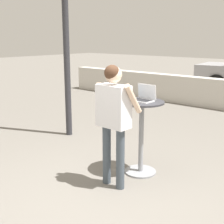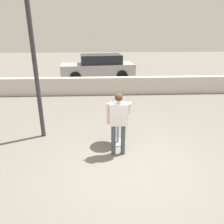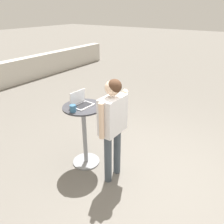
{
  "view_description": "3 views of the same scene",
  "coord_description": "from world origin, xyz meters",
  "px_view_note": "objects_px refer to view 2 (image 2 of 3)",
  "views": [
    {
      "loc": [
        2.25,
        -2.44,
        1.93
      ],
      "look_at": [
        -0.29,
        0.5,
        0.99
      ],
      "focal_mm": 50.0,
      "sensor_mm": 36.0,
      "label": 1
    },
    {
      "loc": [
        -0.62,
        -4.3,
        2.98
      ],
      "look_at": [
        -0.37,
        0.61,
        1.08
      ],
      "focal_mm": 35.0,
      "sensor_mm": 36.0,
      "label": 2
    },
    {
      "loc": [
        -2.46,
        -1.03,
        2.42
      ],
      "look_at": [
        0.03,
        0.64,
        0.97
      ],
      "focal_mm": 35.0,
      "sensor_mm": 36.0,
      "label": 3
    }
  ],
  "objects_px": {
    "parked_car_near_street": "(99,67)",
    "laptop": "(118,105)",
    "street_lamp": "(31,36)",
    "standing_person": "(118,117)",
    "cafe_table": "(118,121)",
    "coffee_mug": "(109,105)"
  },
  "relations": [
    {
      "from": "standing_person",
      "to": "parked_car_near_street",
      "type": "distance_m",
      "value": 8.77
    },
    {
      "from": "parked_car_near_street",
      "to": "street_lamp",
      "type": "relative_size",
      "value": 1.05
    },
    {
      "from": "cafe_table",
      "to": "parked_car_near_street",
      "type": "xyz_separation_m",
      "value": [
        -0.58,
        8.18,
        0.11
      ]
    },
    {
      "from": "cafe_table",
      "to": "laptop",
      "type": "distance_m",
      "value": 0.47
    },
    {
      "from": "coffee_mug",
      "to": "street_lamp",
      "type": "bearing_deg",
      "value": 164.11
    },
    {
      "from": "cafe_table",
      "to": "standing_person",
      "type": "distance_m",
      "value": 0.68
    },
    {
      "from": "cafe_table",
      "to": "coffee_mug",
      "type": "bearing_deg",
      "value": -176.69
    },
    {
      "from": "laptop",
      "to": "street_lamp",
      "type": "distance_m",
      "value": 2.78
    },
    {
      "from": "cafe_table",
      "to": "coffee_mug",
      "type": "height_order",
      "value": "coffee_mug"
    },
    {
      "from": "parked_car_near_street",
      "to": "standing_person",
      "type": "bearing_deg",
      "value": -86.45
    },
    {
      "from": "standing_person",
      "to": "street_lamp",
      "type": "distance_m",
      "value": 2.98
    },
    {
      "from": "parked_car_near_street",
      "to": "laptop",
      "type": "bearing_deg",
      "value": -85.94
    },
    {
      "from": "laptop",
      "to": "standing_person",
      "type": "height_order",
      "value": "standing_person"
    },
    {
      "from": "cafe_table",
      "to": "coffee_mug",
      "type": "relative_size",
      "value": 8.24
    },
    {
      "from": "laptop",
      "to": "standing_person",
      "type": "relative_size",
      "value": 0.2
    },
    {
      "from": "coffee_mug",
      "to": "street_lamp",
      "type": "distance_m",
      "value": 2.62
    },
    {
      "from": "coffee_mug",
      "to": "standing_person",
      "type": "relative_size",
      "value": 0.08
    },
    {
      "from": "cafe_table",
      "to": "parked_car_near_street",
      "type": "height_order",
      "value": "parked_car_near_street"
    },
    {
      "from": "laptop",
      "to": "standing_person",
      "type": "xyz_separation_m",
      "value": [
        -0.04,
        -0.6,
        -0.1
      ]
    },
    {
      "from": "laptop",
      "to": "parked_car_near_street",
      "type": "height_order",
      "value": "parked_car_near_street"
    },
    {
      "from": "street_lamp",
      "to": "parked_car_near_street",
      "type": "bearing_deg",
      "value": 78.34
    },
    {
      "from": "cafe_table",
      "to": "street_lamp",
      "type": "xyz_separation_m",
      "value": [
        -2.15,
        0.53,
        2.15
      ]
    }
  ]
}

